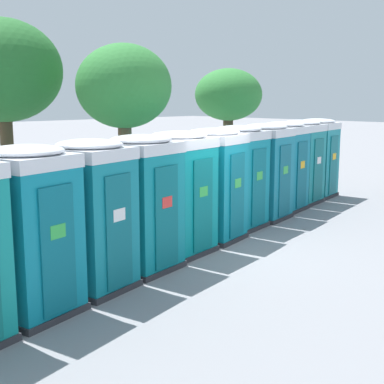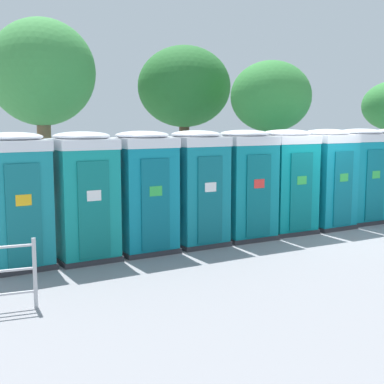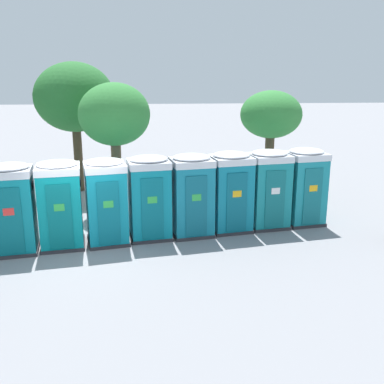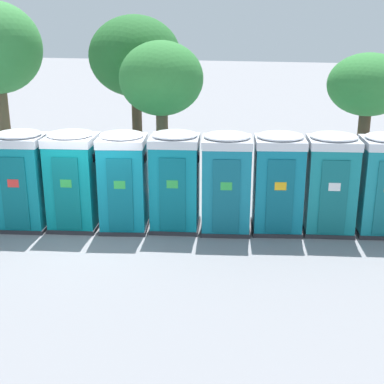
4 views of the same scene
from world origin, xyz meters
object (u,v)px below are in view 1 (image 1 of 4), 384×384
(portapotty_2, at_px, (30,231))
(portapotty_4, at_px, (142,202))
(portapotty_11, at_px, (317,157))
(portapotty_3, at_px, (92,215))
(portapotty_6, at_px, (215,184))
(portapotty_9, at_px, (283,166))
(street_tree_2, at_px, (3,72))
(portapotty_5, at_px, (180,192))
(portapotty_8, at_px, (265,171))
(street_tree_3, at_px, (228,96))
(portapotty_7, at_px, (238,176))
(street_tree_1, at_px, (124,88))
(portapotty_10, at_px, (301,161))

(portapotty_2, relative_size, portapotty_4, 1.00)
(portapotty_11, bearing_deg, portapotty_3, -168.71)
(portapotty_3, bearing_deg, portapotty_4, 10.44)
(portapotty_4, height_order, portapotty_6, same)
(portapotty_9, bearing_deg, street_tree_2, 136.06)
(portapotty_5, relative_size, portapotty_8, 1.00)
(portapotty_8, bearing_deg, street_tree_3, 51.23)
(portapotty_3, xyz_separation_m, portapotty_11, (10.16, 2.03, -0.00))
(portapotty_8, relative_size, portapotty_9, 1.00)
(portapotty_7, bearing_deg, street_tree_3, 43.26)
(portapotty_8, distance_m, portapotty_11, 3.89)
(street_tree_1, bearing_deg, street_tree_3, 14.70)
(portapotty_2, height_order, portapotty_7, same)
(portapotty_2, height_order, portapotty_4, same)
(portapotty_9, bearing_deg, portapotty_2, -168.55)
(portapotty_4, bearing_deg, street_tree_2, 83.86)
(portapotty_5, xyz_separation_m, portapotty_9, (5.08, 1.02, -0.00))
(portapotty_2, height_order, street_tree_1, street_tree_1)
(portapotty_2, bearing_deg, portapotty_5, 11.61)
(portapotty_2, bearing_deg, portapotty_9, 11.45)
(portapotty_6, relative_size, street_tree_3, 0.60)
(portapotty_3, bearing_deg, portapotty_7, 12.05)
(portapotty_7, relative_size, portapotty_9, 1.00)
(portapotty_3, bearing_deg, portapotty_11, 11.29)
(portapotty_8, distance_m, street_tree_2, 7.66)
(street_tree_3, bearing_deg, portapotty_10, -104.14)
(portapotty_5, height_order, portapotty_10, same)
(portapotty_3, distance_m, portapotty_8, 6.48)
(portapotty_9, xyz_separation_m, portapotty_10, (1.27, 0.25, -0.00))
(portapotty_11, bearing_deg, street_tree_1, 162.62)
(portapotty_3, bearing_deg, portapotty_10, 11.43)
(portapotty_2, relative_size, portapotty_11, 1.00)
(street_tree_2, bearing_deg, portapotty_4, -96.14)
(portapotty_4, distance_m, portapotty_10, 7.77)
(portapotty_5, distance_m, portapotty_7, 2.59)
(portapotty_9, height_order, street_tree_2, street_tree_2)
(street_tree_2, bearing_deg, street_tree_3, -10.06)
(portapotty_2, bearing_deg, street_tree_1, 39.69)
(portapotty_6, relative_size, street_tree_1, 0.55)
(portapotty_10, height_order, street_tree_3, street_tree_3)
(portapotty_4, xyz_separation_m, portapotty_8, (5.08, 1.00, -0.00))
(street_tree_1, bearing_deg, portapotty_5, -110.83)
(portapotty_5, height_order, street_tree_1, street_tree_1)
(portapotty_3, height_order, portapotty_8, same)
(portapotty_3, xyz_separation_m, portapotty_5, (2.54, 0.53, -0.00))
(portapotty_10, bearing_deg, portapotty_3, -168.57)
(portapotty_2, xyz_separation_m, portapotty_3, (1.27, 0.25, 0.00))
(portapotty_4, xyz_separation_m, portapotty_5, (1.26, 0.29, 0.00))
(portapotty_11, xyz_separation_m, street_tree_3, (-0.32, 3.54, 1.96))
(portapotty_7, relative_size, portapotty_11, 1.00)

